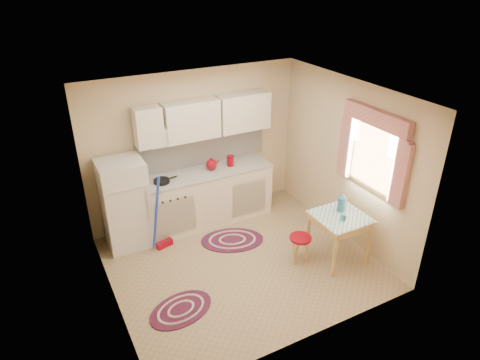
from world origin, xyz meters
name	(u,v)px	position (x,y,z in m)	size (l,w,h in m)	color
room_shell	(243,155)	(0.16, 0.24, 1.60)	(3.64, 3.60, 2.52)	tan
fridge	(125,204)	(-1.30, 1.25, 0.70)	(0.65, 0.60, 1.40)	silver
broom	(162,213)	(-0.86, 0.90, 0.60)	(0.28, 0.12, 1.20)	blue
base_cabinets	(205,198)	(0.01, 1.30, 0.44)	(2.25, 0.60, 0.88)	white
countertop	(204,173)	(0.01, 1.30, 0.90)	(2.27, 0.62, 0.04)	#B0AEA7
frying_pan	(162,181)	(-0.71, 1.25, 0.94)	(0.25, 0.25, 0.05)	black
red_kettle	(211,164)	(0.15, 1.30, 1.02)	(0.20, 0.18, 0.20)	maroon
red_canister	(230,161)	(0.49, 1.30, 1.00)	(0.11, 0.11, 0.16)	maroon
table	(338,237)	(1.31, -0.55, 0.36)	(0.72, 0.72, 0.72)	#DCB76E
stool	(300,249)	(0.78, -0.36, 0.21)	(0.32, 0.32, 0.42)	maroon
coffee_pot	(342,202)	(1.41, -0.43, 0.87)	(0.15, 0.13, 0.30)	teal
mug	(344,217)	(1.27, -0.65, 0.77)	(0.08, 0.08, 0.10)	teal
rug_center	(232,240)	(0.14, 0.55, 0.01)	(0.99, 0.66, 0.02)	maroon
rug_left	(181,310)	(-1.12, -0.50, 0.01)	(0.86, 0.57, 0.02)	maroon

